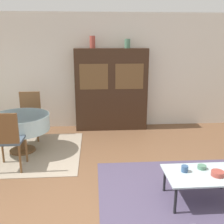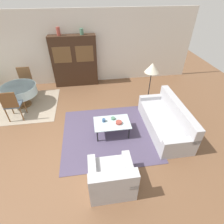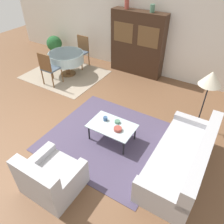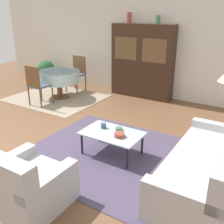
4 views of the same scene
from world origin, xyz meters
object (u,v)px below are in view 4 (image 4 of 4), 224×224
at_px(coffee_table, 112,135).
at_px(cup, 104,126).
at_px(bowl_small, 119,129).
at_px(dining_chair_near, 37,83).
at_px(armchair, 25,185).
at_px(bowl, 119,135).
at_px(dining_table, 59,77).
at_px(vase_short, 158,20).
at_px(couch, 208,167).
at_px(display_cabinet, 142,62).
at_px(potted_plant, 46,70).
at_px(dining_chair_far, 77,71).
at_px(vase_tall, 129,18).

distance_m(coffee_table, cup, 0.24).
bearing_deg(bowl_small, dining_chair_near, 162.22).
distance_m(dining_chair_near, bowl_small, 2.98).
relative_size(armchair, bowl_small, 7.71).
bearing_deg(cup, bowl, -19.60).
distance_m(dining_table, vase_short, 2.90).
distance_m(cup, vase_short, 3.43).
bearing_deg(couch, vase_short, 34.25).
relative_size(display_cabinet, potted_plant, 2.67).
bearing_deg(display_cabinet, vase_short, 0.14).
relative_size(dining_chair_far, bowl, 6.03).
relative_size(dining_table, dining_chair_far, 1.10).
bearing_deg(bowl, dining_chair_near, 159.47).
height_order(bowl, bowl_small, bowl).
xyz_separation_m(cup, vase_tall, (-1.19, 3.02, 1.60)).
relative_size(display_cabinet, vase_short, 9.29).
distance_m(dining_table, bowl, 3.51).
bearing_deg(display_cabinet, cup, -75.67).
relative_size(display_cabinet, dining_chair_near, 1.91).
bearing_deg(couch, display_cabinet, 38.61).
relative_size(couch, bowl, 12.65).
xyz_separation_m(couch, display_cabinet, (-2.50, 3.14, 0.66)).
bearing_deg(potted_plant, display_cabinet, 5.16).
bearing_deg(vase_short, bowl_small, -77.38).
bearing_deg(dining_chair_far, display_cabinet, -164.09).
distance_m(couch, dining_chair_near, 4.45).
relative_size(cup, bowl, 0.55).
relative_size(display_cabinet, vase_tall, 7.04).
bearing_deg(vase_short, coffee_table, -78.78).
xyz_separation_m(dining_table, dining_chair_far, (0.00, 0.77, 0.00)).
height_order(display_cabinet, dining_table, display_cabinet).
relative_size(couch, cup, 23.14).
bearing_deg(cup, couch, -3.76).
bearing_deg(vase_tall, potted_plant, -174.06).
xyz_separation_m(display_cabinet, vase_tall, (-0.42, 0.00, 1.09)).
bearing_deg(vase_tall, dining_table, -137.18).
bearing_deg(display_cabinet, dining_table, -144.60).
height_order(couch, display_cabinet, display_cabinet).
height_order(dining_chair_near, vase_short, vase_short).
bearing_deg(display_cabinet, armchair, -80.93).
relative_size(bowl, vase_tall, 0.61).
distance_m(display_cabinet, dining_table, 2.24).
distance_m(display_cabinet, bowl, 3.40).
bearing_deg(coffee_table, potted_plant, 146.62).
height_order(vase_tall, vase_short, vase_tall).
bearing_deg(armchair, potted_plant, 132.56).
distance_m(dining_chair_near, dining_chair_far, 1.54).
bearing_deg(cup, bowl_small, 13.49).
xyz_separation_m(coffee_table, display_cabinet, (-0.98, 3.10, 0.59)).
xyz_separation_m(couch, coffee_table, (-1.52, 0.04, 0.07)).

